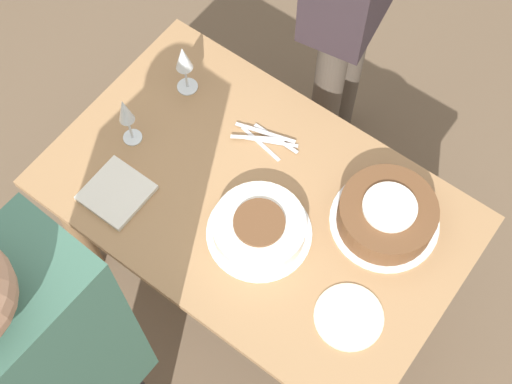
{
  "coord_description": "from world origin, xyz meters",
  "views": [
    {
      "loc": [
        -0.57,
        0.76,
        2.7
      ],
      "look_at": [
        0.0,
        0.0,
        0.79
      ],
      "focal_mm": 50.0,
      "sensor_mm": 36.0,
      "label": 1
    }
  ],
  "objects_px": {
    "cake_front_chocolate": "(387,215)",
    "wine_glass_near": "(125,113)",
    "cake_center_white": "(259,228)",
    "person_watching": "(52,378)",
    "wine_glass_far": "(184,60)"
  },
  "relations": [
    {
      "from": "person_watching",
      "to": "cake_center_white",
      "type": "bearing_deg",
      "value": -4.89
    },
    {
      "from": "cake_front_chocolate",
      "to": "person_watching",
      "type": "xyz_separation_m",
      "value": [
        0.36,
        0.93,
        0.27
      ]
    },
    {
      "from": "wine_glass_far",
      "to": "wine_glass_near",
      "type": "bearing_deg",
      "value": 86.17
    },
    {
      "from": "cake_center_white",
      "to": "wine_glass_near",
      "type": "height_order",
      "value": "wine_glass_near"
    },
    {
      "from": "cake_center_white",
      "to": "wine_glass_far",
      "type": "height_order",
      "value": "wine_glass_far"
    },
    {
      "from": "wine_glass_near",
      "to": "person_watching",
      "type": "distance_m",
      "value": 0.85
    },
    {
      "from": "cake_center_white",
      "to": "wine_glass_near",
      "type": "bearing_deg",
      "value": -2.78
    },
    {
      "from": "cake_front_chocolate",
      "to": "wine_glass_near",
      "type": "xyz_separation_m",
      "value": [
        0.8,
        0.23,
        0.1
      ]
    },
    {
      "from": "cake_front_chocolate",
      "to": "cake_center_white",
      "type": "bearing_deg",
      "value": 42.1
    },
    {
      "from": "cake_front_chocolate",
      "to": "wine_glass_far",
      "type": "height_order",
      "value": "wine_glass_far"
    },
    {
      "from": "wine_glass_far",
      "to": "person_watching",
      "type": "distance_m",
      "value": 1.06
    },
    {
      "from": "cake_center_white",
      "to": "cake_front_chocolate",
      "type": "distance_m",
      "value": 0.38
    },
    {
      "from": "cake_center_white",
      "to": "wine_glass_near",
      "type": "relative_size",
      "value": 1.51
    },
    {
      "from": "wine_glass_near",
      "to": "cake_center_white",
      "type": "bearing_deg",
      "value": 177.22
    },
    {
      "from": "cake_center_white",
      "to": "person_watching",
      "type": "distance_m",
      "value": 0.74
    }
  ]
}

